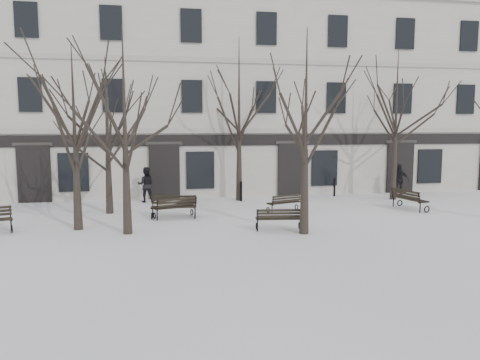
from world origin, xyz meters
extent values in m
plane|color=white|center=(0.00, 0.00, 0.00)|extent=(100.00, 100.00, 0.00)
cube|color=beige|center=(0.00, 13.00, 5.50)|extent=(40.00, 10.00, 11.00)
cube|color=#A39D95|center=(0.00, 7.97, 3.60)|extent=(40.00, 0.12, 0.25)
cube|color=#A39D95|center=(0.00, 7.97, 7.30)|extent=(40.00, 0.12, 0.25)
cube|color=black|center=(0.00, 7.96, 3.10)|extent=(40.00, 0.10, 0.60)
cube|color=black|center=(-10.00, 7.94, 1.45)|extent=(1.60, 0.22, 2.90)
cube|color=#2D2B28|center=(-10.00, 7.90, 2.95)|extent=(1.90, 0.08, 0.18)
cube|color=black|center=(-8.10, 7.95, 1.50)|extent=(1.50, 0.14, 2.00)
cube|color=black|center=(-3.50, 7.94, 1.45)|extent=(1.60, 0.22, 2.90)
cube|color=#2D2B28|center=(-3.50, 7.90, 2.95)|extent=(1.90, 0.08, 0.18)
cube|color=black|center=(-1.60, 7.95, 1.50)|extent=(1.50, 0.14, 2.00)
cube|color=black|center=(3.50, 7.94, 1.45)|extent=(1.60, 0.22, 2.90)
cube|color=#2D2B28|center=(3.50, 7.90, 2.95)|extent=(1.90, 0.08, 0.18)
cube|color=black|center=(5.40, 7.95, 1.50)|extent=(1.50, 0.14, 2.00)
cube|color=black|center=(10.00, 7.94, 1.45)|extent=(1.60, 0.22, 2.90)
cube|color=#2D2B28|center=(10.00, 7.90, 2.95)|extent=(1.90, 0.08, 0.18)
cube|color=black|center=(11.90, 7.95, 1.50)|extent=(1.50, 0.14, 2.00)
cube|color=black|center=(-10.00, 7.95, 5.40)|extent=(1.10, 0.14, 1.70)
cube|color=black|center=(-10.00, 7.95, 9.00)|extent=(1.10, 0.14, 1.70)
cube|color=black|center=(-6.00, 7.95, 5.40)|extent=(1.10, 0.14, 1.70)
cube|color=black|center=(-6.00, 7.95, 9.00)|extent=(1.10, 0.14, 1.70)
cube|color=black|center=(-2.00, 7.95, 5.40)|extent=(1.10, 0.14, 1.70)
cube|color=black|center=(-2.00, 7.95, 9.00)|extent=(1.10, 0.14, 1.70)
cube|color=black|center=(2.00, 7.95, 5.40)|extent=(1.10, 0.14, 1.70)
cube|color=black|center=(2.00, 7.95, 9.00)|extent=(1.10, 0.14, 1.70)
cube|color=black|center=(6.00, 7.95, 5.40)|extent=(1.10, 0.14, 1.70)
cube|color=black|center=(6.00, 7.95, 9.00)|extent=(1.10, 0.14, 1.70)
cube|color=black|center=(10.00, 7.95, 5.40)|extent=(1.10, 0.14, 1.70)
cube|color=black|center=(10.00, 7.95, 9.00)|extent=(1.10, 0.14, 1.70)
cube|color=black|center=(14.00, 7.95, 5.40)|extent=(1.10, 0.14, 1.70)
cube|color=black|center=(14.00, 7.95, 9.00)|extent=(1.10, 0.14, 1.70)
cone|color=black|center=(-6.85, 1.06, 1.43)|extent=(0.34, 0.34, 2.86)
cone|color=black|center=(-4.99, 0.05, 1.54)|extent=(0.34, 0.34, 3.09)
cone|color=black|center=(1.30, -1.07, 1.52)|extent=(0.34, 0.34, 3.05)
cone|color=black|center=(-6.00, 4.23, 1.43)|extent=(0.34, 0.34, 2.86)
cone|color=black|center=(0.30, 6.75, 1.75)|extent=(0.34, 0.34, 3.50)
cone|color=black|center=(8.37, 5.61, 1.63)|extent=(0.34, 0.34, 3.27)
torus|color=black|center=(-9.15, 0.92, 0.15)|extent=(0.15, 0.31, 0.31)
cylinder|color=black|center=(-9.28, 1.28, 0.24)|extent=(0.05, 0.05, 0.48)
cube|color=black|center=(-9.22, 1.10, 0.48)|extent=(0.24, 0.57, 0.05)
cylinder|color=black|center=(-9.31, 1.36, 0.69)|extent=(0.09, 0.16, 0.53)
torus|color=black|center=(-2.44, 3.07, 0.14)|extent=(0.14, 0.29, 0.29)
cylinder|color=black|center=(-2.33, 2.73, 0.22)|extent=(0.05, 0.05, 0.45)
cube|color=black|center=(-2.38, 2.90, 0.45)|extent=(0.22, 0.53, 0.05)
torus|color=black|center=(-4.04, 2.55, 0.14)|extent=(0.14, 0.29, 0.29)
cylinder|color=black|center=(-3.93, 2.21, 0.22)|extent=(0.05, 0.05, 0.45)
cube|color=black|center=(-3.98, 2.38, 0.45)|extent=(0.22, 0.53, 0.05)
cube|color=black|center=(-3.25, 2.85, 0.47)|extent=(1.72, 0.64, 0.03)
cube|color=black|center=(-3.21, 2.71, 0.47)|extent=(1.72, 0.64, 0.03)
cube|color=black|center=(-3.17, 2.58, 0.47)|extent=(1.72, 0.64, 0.03)
cube|color=black|center=(-3.12, 2.45, 0.47)|extent=(1.72, 0.64, 0.03)
cube|color=black|center=(-3.11, 2.41, 0.59)|extent=(1.70, 0.59, 0.09)
cube|color=black|center=(-3.10, 2.39, 0.71)|extent=(1.70, 0.59, 0.09)
cube|color=black|center=(-3.10, 2.37, 0.83)|extent=(1.70, 0.59, 0.09)
cylinder|color=black|center=(-2.30, 2.66, 0.64)|extent=(0.08, 0.15, 0.49)
cylinder|color=black|center=(-3.90, 2.13, 0.64)|extent=(0.08, 0.15, 0.49)
torus|color=black|center=(1.36, -0.32, 0.13)|extent=(0.08, 0.28, 0.28)
cylinder|color=black|center=(1.32, -0.66, 0.22)|extent=(0.05, 0.05, 0.43)
cube|color=black|center=(1.34, -0.49, 0.43)|extent=(0.11, 0.53, 0.05)
torus|color=black|center=(-0.25, -0.13, 0.13)|extent=(0.08, 0.28, 0.28)
cylinder|color=black|center=(-0.29, -0.48, 0.22)|extent=(0.05, 0.05, 0.43)
cube|color=black|center=(-0.27, -0.30, 0.43)|extent=(0.11, 0.53, 0.05)
cube|color=black|center=(0.56, -0.19, 0.45)|extent=(1.72, 0.28, 0.03)
cube|color=black|center=(0.54, -0.32, 0.45)|extent=(1.72, 0.28, 0.03)
cube|color=black|center=(0.53, -0.45, 0.45)|extent=(1.72, 0.28, 0.03)
cube|color=black|center=(0.51, -0.59, 0.45)|extent=(1.72, 0.28, 0.03)
cube|color=black|center=(0.51, -0.63, 0.57)|extent=(1.72, 0.23, 0.09)
cube|color=black|center=(0.51, -0.65, 0.69)|extent=(1.72, 0.23, 0.09)
cube|color=black|center=(0.50, -0.67, 0.80)|extent=(1.72, 0.23, 0.09)
cylinder|color=black|center=(1.32, -0.74, 0.62)|extent=(0.05, 0.14, 0.48)
cylinder|color=black|center=(-0.30, -0.55, 0.62)|extent=(0.05, 0.14, 0.48)
torus|color=black|center=(-4.14, 2.47, 0.15)|extent=(0.08, 0.31, 0.30)
cylinder|color=black|center=(-4.11, 2.84, 0.24)|extent=(0.05, 0.05, 0.47)
cube|color=black|center=(-4.12, 2.65, 0.47)|extent=(0.11, 0.58, 0.05)
torus|color=black|center=(-2.37, 2.29, 0.15)|extent=(0.08, 0.31, 0.30)
cylinder|color=black|center=(-2.33, 2.67, 0.24)|extent=(0.05, 0.05, 0.47)
cube|color=black|center=(-2.35, 2.48, 0.47)|extent=(0.11, 0.58, 0.05)
cube|color=black|center=(-3.26, 2.34, 0.49)|extent=(1.89, 0.28, 0.04)
cube|color=black|center=(-3.24, 2.48, 0.49)|extent=(1.89, 0.28, 0.04)
cube|color=black|center=(-3.23, 2.63, 0.49)|extent=(1.89, 0.28, 0.04)
cube|color=black|center=(-3.22, 2.78, 0.49)|extent=(1.89, 0.28, 0.04)
cube|color=black|center=(-3.21, 2.82, 0.63)|extent=(1.88, 0.22, 0.09)
cube|color=black|center=(-3.21, 2.84, 0.76)|extent=(1.88, 0.22, 0.09)
cube|color=black|center=(-3.21, 2.86, 0.88)|extent=(1.88, 0.22, 0.09)
cylinder|color=black|center=(-4.10, 2.93, 0.68)|extent=(0.06, 0.15, 0.52)
cylinder|color=black|center=(-2.32, 2.75, 0.68)|extent=(0.06, 0.15, 0.52)
torus|color=black|center=(2.44, 3.56, 0.13)|extent=(0.13, 0.27, 0.27)
cylinder|color=black|center=(2.55, 3.25, 0.21)|extent=(0.05, 0.05, 0.41)
cube|color=black|center=(2.49, 3.41, 0.41)|extent=(0.21, 0.49, 0.05)
torus|color=black|center=(0.96, 3.06, 0.13)|extent=(0.13, 0.27, 0.27)
cylinder|color=black|center=(1.07, 2.75, 0.21)|extent=(0.05, 0.05, 0.41)
cube|color=black|center=(1.02, 2.90, 0.41)|extent=(0.21, 0.49, 0.05)
cube|color=black|center=(1.69, 3.35, 0.43)|extent=(1.59, 0.61, 0.03)
cube|color=black|center=(1.73, 3.22, 0.43)|extent=(1.59, 0.61, 0.03)
cube|color=black|center=(1.77, 3.10, 0.43)|extent=(1.59, 0.61, 0.03)
cube|color=black|center=(1.81, 2.98, 0.43)|extent=(1.59, 0.61, 0.03)
cube|color=black|center=(1.83, 2.95, 0.55)|extent=(1.57, 0.56, 0.08)
cube|color=black|center=(1.83, 2.93, 0.66)|extent=(1.57, 0.56, 0.08)
cube|color=black|center=(1.84, 2.91, 0.77)|extent=(1.57, 0.56, 0.08)
cylinder|color=black|center=(2.57, 3.18, 0.60)|extent=(0.08, 0.14, 0.46)
cylinder|color=black|center=(1.09, 2.68, 0.60)|extent=(0.08, 0.14, 0.46)
torus|color=black|center=(8.00, 1.86, 0.15)|extent=(0.31, 0.11, 0.31)
cylinder|color=black|center=(7.62, 1.79, 0.24)|extent=(0.05, 0.05, 0.48)
cube|color=black|center=(7.81, 1.82, 0.48)|extent=(0.59, 0.16, 0.05)
torus|color=black|center=(7.67, 3.64, 0.15)|extent=(0.31, 0.11, 0.31)
cylinder|color=black|center=(7.30, 3.57, 0.24)|extent=(0.05, 0.05, 0.48)
cube|color=black|center=(7.48, 3.61, 0.48)|extent=(0.59, 0.16, 0.05)
cube|color=black|center=(7.88, 2.76, 0.50)|extent=(0.44, 1.90, 0.04)
cube|color=black|center=(7.73, 2.73, 0.50)|extent=(0.44, 1.90, 0.04)
cube|color=black|center=(7.58, 2.70, 0.50)|extent=(0.44, 1.90, 0.04)
cube|color=black|center=(7.44, 2.68, 0.50)|extent=(0.44, 1.90, 0.04)
cube|color=black|center=(7.40, 2.67, 0.64)|extent=(0.38, 1.89, 0.10)
cube|color=black|center=(7.37, 2.67, 0.77)|extent=(0.38, 1.89, 0.10)
cube|color=black|center=(7.35, 2.66, 0.90)|extent=(0.38, 1.89, 0.10)
cylinder|color=black|center=(7.54, 1.77, 0.69)|extent=(0.16, 0.07, 0.53)
cylinder|color=black|center=(7.21, 3.56, 0.69)|extent=(0.16, 0.07, 0.53)
cylinder|color=black|center=(0.36, 6.45, 0.48)|extent=(0.11, 0.11, 0.95)
sphere|color=black|center=(0.36, 6.45, 0.97)|extent=(0.13, 0.13, 0.13)
cylinder|color=black|center=(5.72, 7.18, 0.46)|extent=(0.11, 0.11, 0.93)
sphere|color=black|center=(5.72, 7.18, 0.95)|extent=(0.13, 0.13, 0.13)
imported|color=black|center=(-4.46, 7.00, 0.00)|extent=(0.92, 0.75, 1.79)
imported|color=black|center=(9.34, 6.76, 0.00)|extent=(1.09, 0.94, 1.76)
camera|label=1|loc=(-3.92, -16.99, 3.92)|focal=35.00mm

